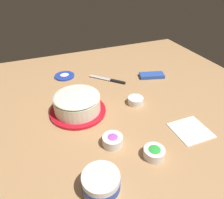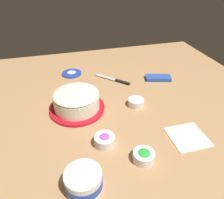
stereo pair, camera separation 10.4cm
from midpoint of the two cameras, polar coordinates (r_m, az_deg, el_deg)
ground_plane at (r=1.09m, az=7.59°, el=-1.03°), size 1.54×1.54×0.00m
frosted_cake at (r=1.01m, az=-6.71°, el=-0.58°), size 0.27×0.27×0.11m
frosting_tub at (r=0.71m, az=-3.33°, el=-21.33°), size 0.12×0.12×0.07m
frosting_tub_lid at (r=1.36m, az=-8.77°, el=6.98°), size 0.12×0.12×0.02m
spreading_knife at (r=1.27m, az=3.28°, el=5.23°), size 0.18×0.18×0.01m
sprinkle_bowl_blue at (r=1.07m, az=9.35°, el=-0.83°), size 0.08×0.08×0.04m
sprinkle_bowl_green at (r=0.81m, az=12.41°, el=-14.89°), size 0.08×0.08×0.04m
sprinkle_bowl_rainbow at (r=0.85m, az=1.54°, el=-11.04°), size 0.08×0.08×0.04m
candy_box_lower at (r=1.33m, az=14.67°, el=5.64°), size 0.16×0.11×0.02m
paper_napkin at (r=0.96m, az=22.91°, el=-9.38°), size 0.15×0.15×0.01m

